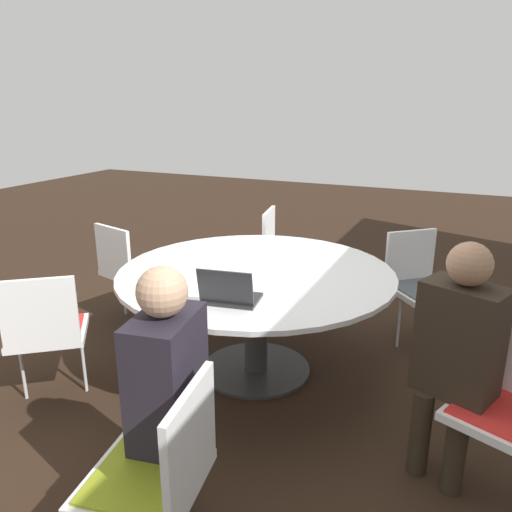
% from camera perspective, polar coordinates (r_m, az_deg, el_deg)
% --- Properties ---
extents(ground_plane, '(16.00, 16.00, 0.00)m').
position_cam_1_polar(ground_plane, '(3.57, 0.00, -12.86)').
color(ground_plane, black).
extents(conference_table, '(1.80, 1.80, 0.73)m').
position_cam_1_polar(conference_table, '(3.30, 0.00, -3.73)').
color(conference_table, '#333333').
rests_on(conference_table, ground_plane).
extents(chair_0, '(0.50, 0.48, 0.85)m').
position_cam_1_polar(chair_0, '(2.02, -10.94, -22.70)').
color(chair_0, white).
rests_on(chair_0, ground_plane).
extents(chair_1, '(0.55, 0.56, 0.85)m').
position_cam_1_polar(chair_1, '(2.62, 27.18, -14.17)').
color(chair_1, white).
rests_on(chair_1, ground_plane).
extents(chair_2, '(0.61, 0.61, 0.85)m').
position_cam_1_polar(chair_2, '(3.96, 18.05, -2.49)').
color(chair_2, white).
rests_on(chair_2, ground_plane).
extents(chair_3, '(0.51, 0.49, 0.85)m').
position_cam_1_polar(chair_3, '(4.56, 3.02, 0.94)').
color(chair_3, white).
rests_on(chair_3, ground_plane).
extents(chair_4, '(0.52, 0.54, 0.85)m').
position_cam_1_polar(chair_4, '(4.21, -14.44, -1.02)').
color(chair_4, white).
rests_on(chair_4, ground_plane).
extents(chair_5, '(0.60, 0.61, 0.85)m').
position_cam_1_polar(chair_5, '(3.25, -22.91, -7.43)').
color(chair_5, white).
rests_on(chair_5, ground_plane).
extents(person_0, '(0.39, 0.30, 1.20)m').
position_cam_1_polar(person_0, '(2.11, -10.44, -14.18)').
color(person_0, '#231E28').
rests_on(person_0, ground_plane).
extents(person_1, '(0.35, 0.42, 1.20)m').
position_cam_1_polar(person_1, '(2.53, 22.01, -9.57)').
color(person_1, '#2D2319').
rests_on(person_1, ground_plane).
extents(laptop, '(0.30, 0.34, 0.21)m').
position_cam_1_polar(laptop, '(2.73, -3.10, -4.37)').
color(laptop, '#232326').
rests_on(laptop, conference_table).
extents(handbag, '(0.36, 0.16, 0.28)m').
position_cam_1_polar(handbag, '(4.84, -3.64, -2.64)').
color(handbag, black).
rests_on(handbag, ground_plane).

